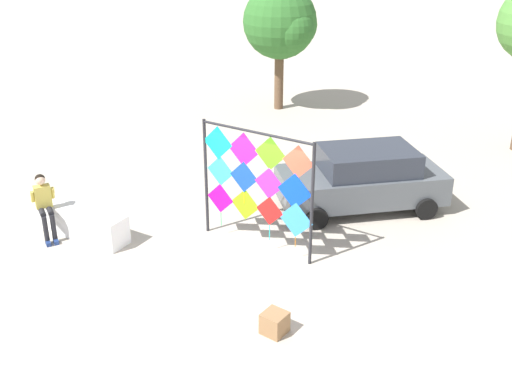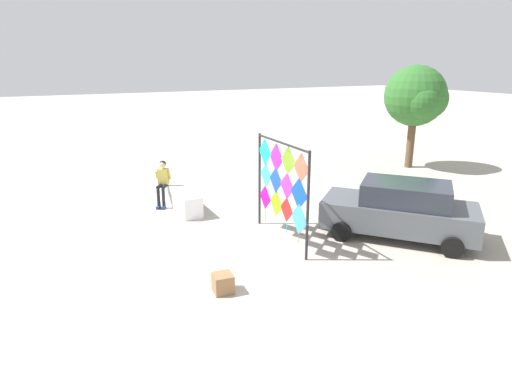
% 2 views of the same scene
% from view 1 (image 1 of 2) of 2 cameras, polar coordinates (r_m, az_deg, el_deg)
% --- Properties ---
extents(ground, '(120.00, 120.00, 0.00)m').
position_cam_1_polar(ground, '(12.62, -2.66, -8.46)').
color(ground, '#ADA393').
extents(plaza_ledge_left, '(4.18, 0.60, 0.68)m').
position_cam_1_polar(plaza_ledge_left, '(14.99, -18.54, -2.75)').
color(plaza_ledge_left, white).
rests_on(plaza_ledge_left, ground).
extents(plaza_ledge_right, '(4.18, 0.60, 0.68)m').
position_cam_1_polar(plaza_ledge_right, '(10.72, 18.05, -14.23)').
color(plaza_ledge_right, white).
rests_on(plaza_ledge_right, ground).
extents(kite_display_rack, '(2.77, 0.17, 2.73)m').
position_cam_1_polar(kite_display_rack, '(12.78, 0.09, 0.32)').
color(kite_display_rack, '#232328').
rests_on(kite_display_rack, ground).
extents(seated_vendor, '(0.74, 0.67, 1.53)m').
position_cam_1_polar(seated_vendor, '(14.26, -19.37, -1.76)').
color(seated_vendor, black).
rests_on(seated_vendor, ground).
extents(parked_car, '(4.17, 3.97, 1.57)m').
position_cam_1_polar(parked_car, '(15.15, 10.03, 0.37)').
color(parked_car, '#4C5156').
rests_on(parked_car, ground).
extents(cardboard_box_large, '(0.44, 0.45, 0.40)m').
position_cam_1_polar(cardboard_box_large, '(10.89, 1.76, -13.11)').
color(cardboard_box_large, olive).
rests_on(cardboard_box_large, ground).
extents(tree_palm_like, '(2.77, 2.67, 4.58)m').
position_cam_1_polar(tree_palm_like, '(22.46, 2.57, 14.83)').
color(tree_palm_like, brown).
rests_on(tree_palm_like, ground).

